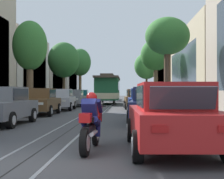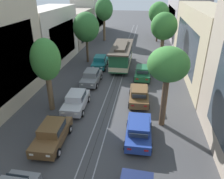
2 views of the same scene
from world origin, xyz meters
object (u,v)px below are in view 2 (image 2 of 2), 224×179
Objects in this scene: parked_car_blue_mid_right at (139,130)px; street_tree_kerb_right_fourth at (159,13)px; parked_car_green_fifth_right at (143,72)px; parked_car_grey_fifth_left at (91,77)px; pedestrian_on_left_pavement at (164,61)px; street_tree_kerb_left_second at (46,61)px; parked_car_silver_fourth_left at (76,101)px; street_tree_kerb_right_mid at (164,27)px; parked_car_teal_sixth_left at (100,62)px; cable_car_trolley at (122,56)px; street_tree_kerb_left_mid at (86,27)px; street_tree_kerb_right_second at (168,66)px; parked_car_brown_mid_left at (52,134)px; street_tree_kerb_left_fourth at (104,10)px; parked_car_brown_fourth_right at (139,95)px.

parked_car_blue_mid_right is 32.87m from street_tree_kerb_right_fourth.
parked_car_grey_fifth_left is at bearing -157.90° from parked_car_green_fifth_right.
pedestrian_on_left_pavement is (8.76, 6.86, 0.11)m from parked_car_grey_fifth_left.
parked_car_blue_mid_right is 9.63m from street_tree_kerb_left_second.
street_tree_kerb_right_mid is (8.31, 13.10, 4.72)m from parked_car_silver_fourth_left.
street_tree_kerb_right_mid is at bearing 57.60° from parked_car_silver_fourth_left.
pedestrian_on_left_pavement is at bearing 7.87° from parked_car_teal_sixth_left.
street_tree_kerb_left_mid is at bearing 162.42° from cable_car_trolley.
street_tree_kerb_right_fourth is (0.46, 30.20, 0.39)m from street_tree_kerb_right_second.
street_tree_kerb_left_fourth is (-2.32, 33.12, 5.30)m from parked_car_brown_mid_left.
street_tree_kerb_left_mid is at bearing 100.08° from parked_car_silver_fourth_left.
parked_car_brown_fourth_right is (5.75, 2.13, 0.00)m from parked_car_silver_fourth_left.
street_tree_kerb_left_fourth is (-8.29, 25.91, 5.30)m from parked_car_brown_fourth_right.
parked_car_blue_mid_right is 16.00m from cable_car_trolley.
parked_car_teal_sixth_left is at bearing -115.95° from street_tree_kerb_right_fourth.
parked_car_grey_fifth_left and parked_car_teal_sixth_left have the same top height.
pedestrian_on_left_pavement is (8.91, 1.23, 0.11)m from parked_car_teal_sixth_left.
parked_car_teal_sixth_left is 0.66× the size of street_tree_kerb_left_second.
street_tree_kerb_left_second is (-7.96, -2.60, 3.90)m from parked_car_brown_fourth_right.
parked_car_teal_sixth_left is 0.53× the size of street_tree_kerb_left_fourth.
street_tree_kerb_right_fourth is at bearing 89.12° from street_tree_kerb_right_second.
parked_car_teal_sixth_left is 3.15m from cable_car_trolley.
parked_car_green_fifth_right is at bearing 22.10° from parked_car_grey_fifth_left.
parked_car_teal_sixth_left and parked_car_green_fifth_right have the same top height.
parked_car_grey_fifth_left is 6.37m from parked_car_green_fifth_right.
parked_car_brown_mid_left is 6.36m from street_tree_kerb_left_second.
street_tree_kerb_right_fourth reaches higher than parked_car_blue_mid_right.
parked_car_silver_fourth_left and parked_car_teal_sixth_left have the same top height.
parked_car_green_fifth_right is 0.59× the size of street_tree_kerb_right_mid.
cable_car_trolley is (2.85, 6.05, 0.86)m from parked_car_grey_fifth_left.
parked_car_green_fifth_right is at bearing -96.47° from street_tree_kerb_right_fourth.
pedestrian_on_left_pavement is at bearing -33.05° from street_tree_kerb_right_mid.
street_tree_kerb_right_fourth is at bearing 73.98° from parked_car_silver_fourth_left.
pedestrian_on_left_pavement is (5.91, 0.81, -0.75)m from cable_car_trolley.
street_tree_kerb_left_mid reaches higher than parked_car_green_fifth_right.
street_tree_kerb_left_mid is 0.79× the size of cable_car_trolley.
parked_car_grey_fifth_left is 6.75m from cable_car_trolley.
parked_car_silver_fourth_left is 15.52m from pedestrian_on_left_pavement.
street_tree_kerb_right_fourth is at bearing 85.97° from parked_car_blue_mid_right.
parked_car_green_fifth_right is at bearing -66.71° from street_tree_kerb_left_fourth.
street_tree_kerb_right_fourth reaches higher than cable_car_trolley.
parked_car_silver_fourth_left is at bearing -106.02° from street_tree_kerb_right_fourth.
street_tree_kerb_left_second reaches higher than parked_car_silver_fourth_left.
pedestrian_on_left_pavement reaches higher than parked_car_silver_fourth_left.
street_tree_kerb_left_fourth is 17.52m from cable_car_trolley.
parked_car_brown_mid_left is at bearing -114.69° from parked_car_green_fifth_right.
parked_car_blue_mid_right is at bearing -97.95° from street_tree_kerb_right_mid.
street_tree_kerb_right_second is at bearing -79.26° from parked_car_green_fifth_right.
parked_car_brown_mid_left and parked_car_grey_fifth_left have the same top height.
parked_car_brown_mid_left is 9.82m from street_tree_kerb_right_second.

